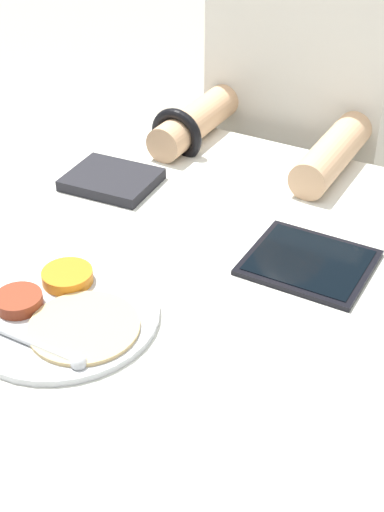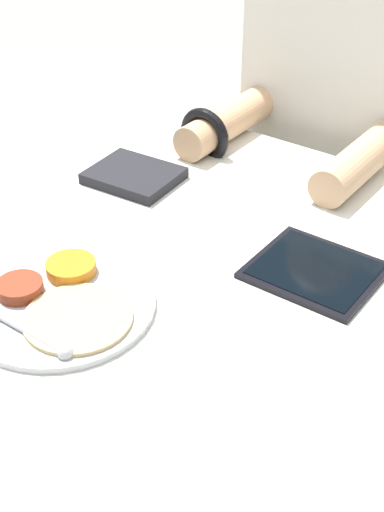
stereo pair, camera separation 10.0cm
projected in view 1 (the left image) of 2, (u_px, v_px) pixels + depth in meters
The scene contains 5 objects.
dining_table at pixel (184, 449), 1.27m from camera, with size 1.10×0.99×0.75m.
thali_tray at pixel (62, 312), 0.98m from camera, with size 0.27×0.27×0.03m.
red_notebook at pixel (112, 180), 1.29m from camera, with size 0.16×0.14×0.02m.
tablet_device at pixel (309, 262), 1.08m from camera, with size 0.18×0.16×0.01m.
person_diner at pixel (295, 185), 1.66m from camera, with size 0.39×0.47×1.22m.
Camera 1 is at (0.42, -0.73, 1.38)m, focal length 50.00 mm.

